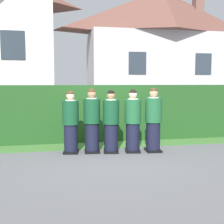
# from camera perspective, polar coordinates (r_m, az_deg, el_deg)

# --- Properties ---
(ground_plane) EXTENTS (60.00, 60.00, 0.00)m
(ground_plane) POSITION_cam_1_polar(r_m,az_deg,el_deg) (7.72, -0.00, -7.78)
(ground_plane) COLOR slate
(student_front_row_0) EXTENTS (0.44, 0.52, 1.60)m
(student_front_row_0) POSITION_cam_1_polar(r_m,az_deg,el_deg) (7.58, -8.04, -2.21)
(student_front_row_0) COLOR black
(student_front_row_0) RESTS_ON ground
(student_front_row_1) EXTENTS (0.43, 0.54, 1.66)m
(student_front_row_1) POSITION_cam_1_polar(r_m,az_deg,el_deg) (7.59, -3.93, -1.96)
(student_front_row_1) COLOR black
(student_front_row_1) RESTS_ON ground
(student_front_row_2) EXTENTS (0.44, 0.52, 1.62)m
(student_front_row_2) POSITION_cam_1_polar(r_m,az_deg,el_deg) (7.57, -0.20, -2.12)
(student_front_row_2) COLOR black
(student_front_row_2) RESTS_ON ground
(student_front_row_3) EXTENTS (0.45, 0.55, 1.64)m
(student_front_row_3) POSITION_cam_1_polar(r_m,az_deg,el_deg) (7.64, 4.06, -1.99)
(student_front_row_3) COLOR black
(student_front_row_3) RESTS_ON ground
(student_front_row_4) EXTENTS (0.44, 0.51, 1.68)m
(student_front_row_4) POSITION_cam_1_polar(r_m,az_deg,el_deg) (7.74, 8.04, -1.78)
(student_front_row_4) COLOR black
(student_front_row_4) RESTS_ON ground
(hedge) EXTENTS (8.58, 0.70, 1.73)m
(hedge) POSITION_cam_1_polar(r_m,az_deg,el_deg) (9.17, -2.05, -0.14)
(hedge) COLOR #214C1E
(hedge) RESTS_ON ground
(school_building_annex) EXTENTS (8.41, 3.19, 6.84)m
(school_building_annex) POSITION_cam_1_polar(r_m,az_deg,el_deg) (16.86, 9.47, 11.53)
(school_building_annex) COLOR silver
(school_building_annex) RESTS_ON ground
(lawn_strip) EXTENTS (8.58, 0.90, 0.01)m
(lawn_strip) POSITION_cam_1_polar(r_m,az_deg,el_deg) (8.53, -1.14, -6.44)
(lawn_strip) COLOR #477A38
(lawn_strip) RESTS_ON ground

